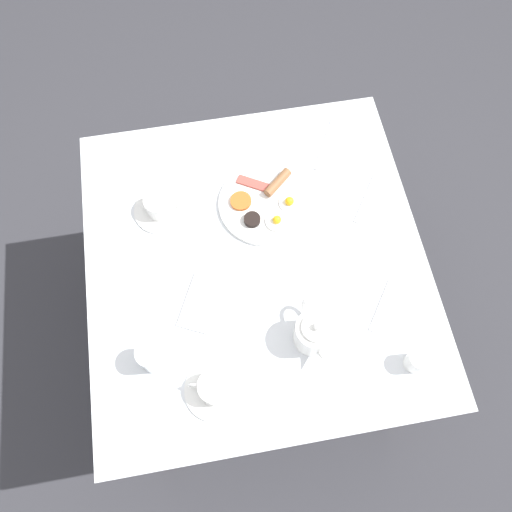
{
  "coord_description": "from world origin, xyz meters",
  "views": [
    {
      "loc": [
        -0.09,
        -0.53,
        1.98
      ],
      "look_at": [
        0.0,
        0.0,
        0.73
      ],
      "focal_mm": 35.0,
      "sensor_mm": 36.0,
      "label": 1
    }
  ],
  "objects": [
    {
      "name": "ground_plane",
      "position": [
        0.0,
        0.0,
        0.0
      ],
      "size": [
        8.0,
        8.0,
        0.0
      ],
      "primitive_type": "plane",
      "color": "#333338"
    },
    {
      "name": "table",
      "position": [
        0.0,
        0.0,
        0.64
      ],
      "size": [
        0.94,
        0.99,
        0.71
      ],
      "color": "silver",
      "rests_on": "ground_plane"
    },
    {
      "name": "breakfast_plate",
      "position": [
        0.06,
        0.17,
        0.72
      ],
      "size": [
        0.27,
        0.27,
        0.04
      ],
      "color": "white",
      "rests_on": "table"
    },
    {
      "name": "teapot_near",
      "position": [
        0.11,
        -0.24,
        0.76
      ],
      "size": [
        0.1,
        0.19,
        0.12
      ],
      "rotation": [
        0.0,
        0.0,
        4.81
      ],
      "color": "white",
      "rests_on": "table"
    },
    {
      "name": "teacup_with_saucer_left",
      "position": [
        -0.24,
        0.2,
        0.73
      ],
      "size": [
        0.16,
        0.16,
        0.06
      ],
      "color": "white",
      "rests_on": "table"
    },
    {
      "name": "teacup_with_saucer_right",
      "position": [
        -0.16,
        -0.33,
        0.73
      ],
      "size": [
        0.16,
        0.16,
        0.06
      ],
      "color": "white",
      "rests_on": "table"
    },
    {
      "name": "water_glass_tall",
      "position": [
        -0.3,
        -0.23,
        0.75
      ],
      "size": [
        0.07,
        0.07,
        0.09
      ],
      "color": "white",
      "rests_on": "table"
    },
    {
      "name": "creamer_jug",
      "position": [
        0.35,
        -0.35,
        0.74
      ],
      "size": [
        0.08,
        0.05,
        0.06
      ],
      "color": "white",
      "rests_on": "table"
    },
    {
      "name": "napkin_folded",
      "position": [
        -0.16,
        -0.1,
        0.71
      ],
      "size": [
        0.15,
        0.18,
        0.01
      ],
      "rotation": [
        0.0,
        0.0,
        4.27
      ],
      "color": "white",
      "rests_on": "table"
    },
    {
      "name": "fork_by_plate",
      "position": [
        0.35,
        0.14,
        0.71
      ],
      "size": [
        0.11,
        0.16,
        0.0
      ],
      "rotation": [
        0.0,
        0.0,
        2.54
      ],
      "color": "silver",
      "rests_on": "table"
    },
    {
      "name": "knife_by_plate",
      "position": [
        0.28,
        0.34,
        0.71
      ],
      "size": [
        0.11,
        0.18,
        0.0
      ],
      "rotation": [
        0.0,
        0.0,
        2.63
      ],
      "color": "silver",
      "rests_on": "table"
    },
    {
      "name": "spoon_for_tea",
      "position": [
        0.31,
        -0.19,
        0.71
      ],
      "size": [
        0.1,
        0.14,
        0.0
      ],
      "rotation": [
        0.0,
        0.0,
        2.52
      ],
      "color": "silver",
      "rests_on": "table"
    }
  ]
}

